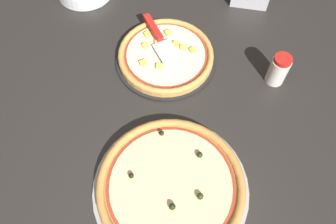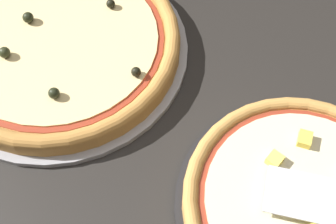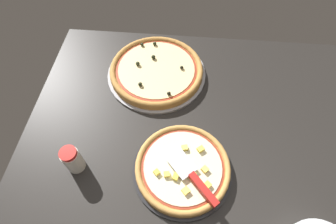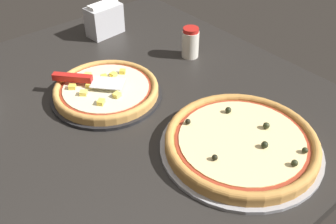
{
  "view_description": "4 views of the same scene",
  "coord_description": "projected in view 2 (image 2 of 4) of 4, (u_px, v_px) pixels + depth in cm",
  "views": [
    {
      "loc": [
        -25.43,
        61.76,
        87.01
      ],
      "look_at": [
        -12.0,
        14.8,
        3.0
      ],
      "focal_mm": 35.0,
      "sensor_mm": 36.0,
      "label": 1
    },
    {
      "loc": [
        -32.3,
        -14.3,
        60.34
      ],
      "look_at": [
        -12.0,
        14.8,
        3.0
      ],
      "focal_mm": 50.0,
      "sensor_mm": 36.0,
      "label": 2
    },
    {
      "loc": [
        -7.11,
        -39.49,
        85.5
      ],
      "look_at": [
        -12.0,
        14.8,
        3.0
      ],
      "focal_mm": 28.0,
      "sensor_mm": 36.0,
      "label": 3
    },
    {
      "loc": [
        43.4,
        81.19,
        70.39
      ],
      "look_at": [
        -12.0,
        14.8,
        3.0
      ],
      "focal_mm": 42.0,
      "sensor_mm": 36.0,
      "label": 4
    }
  ],
  "objects": [
    {
      "name": "ground_plane",
      "position": [
        292.0,
        160.0,
        0.69
      ],
      "size": [
        130.52,
        123.13,
        3.6
      ],
      "primitive_type": "cube",
      "color": "black"
    },
    {
      "name": "pizza_pan_front",
      "position": [
        300.0,
        207.0,
        0.62
      ],
      "size": [
        33.86,
        33.86,
        1.0
      ],
      "primitive_type": "cylinder",
      "color": "black",
      "rests_on": "ground_plane"
    },
    {
      "name": "pizza_front",
      "position": [
        304.0,
        202.0,
        0.61
      ],
      "size": [
        31.83,
        31.83,
        3.61
      ],
      "color": "#C68E47",
      "rests_on": "pizza_pan_front"
    },
    {
      "name": "pizza_pan_back",
      "position": [
        60.0,
        50.0,
        0.77
      ],
      "size": [
        41.97,
        41.97,
        1.0
      ],
      "primitive_type": "cylinder",
      "color": "#939399",
      "rests_on": "ground_plane"
    },
    {
      "name": "pizza_back",
      "position": [
        57.0,
        41.0,
        0.75
      ],
      "size": [
        39.45,
        39.45,
        4.33
      ],
      "color": "#B77F3D",
      "rests_on": "pizza_pan_back"
    }
  ]
}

